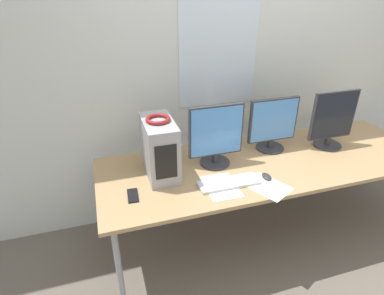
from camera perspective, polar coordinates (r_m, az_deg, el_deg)
The scene contains 13 objects.
ground_plane at distance 2.66m, azimuth 16.46°, elevation -20.05°, with size 14.00×14.00×0.00m, color #665B51.
wall_back at distance 2.72m, azimuth 9.14°, elevation 15.38°, with size 8.00×0.07×2.70m.
desk at distance 2.52m, azimuth 13.39°, elevation -3.08°, with size 2.55×0.85×0.70m.
pc_tower at distance 2.20m, azimuth -5.78°, elevation -0.08°, with size 0.20×0.40×0.40m.
headphones at distance 2.11m, azimuth -6.06°, elevation 5.03°, with size 0.16×0.16×0.03m.
monitor_main at distance 2.30m, azimuth 4.28°, elevation 2.04°, with size 0.40×0.22×0.46m.
monitor_right_near at distance 2.59m, azimuth 14.16°, elevation 3.92°, with size 0.41×0.22×0.43m.
monitor_right_far at distance 2.78m, azimuth 23.71°, elevation 4.50°, with size 0.39×0.22×0.47m.
keyboard at distance 2.18m, azimuth 6.57°, elevation -6.25°, with size 0.42×0.14×0.02m.
mouse at distance 2.29m, azimuth 13.12°, elevation -5.03°, with size 0.06×0.09×0.02m.
cell_phone at distance 2.09m, azimuth -10.48°, elevation -8.40°, with size 0.07×0.15×0.01m.
paper_sheet_left at distance 2.21m, azimuth 13.12°, elevation -6.69°, with size 0.32×0.36×0.00m.
paper_sheet_front at distance 2.16m, azimuth 5.23°, elevation -6.89°, with size 0.22×0.30×0.00m.
Camera 1 is at (-1.17, -1.40, 1.93)m, focal length 30.00 mm.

